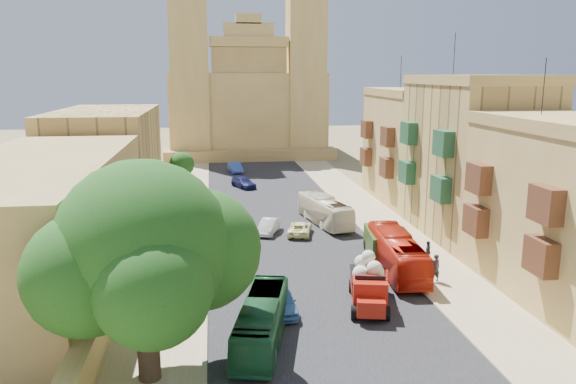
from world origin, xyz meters
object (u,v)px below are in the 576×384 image
object	(u,v)px
ficus_tree	(145,253)
olive_pickup	(381,244)
car_cream	(300,228)
bus_green_north	(262,320)
car_dkblue	(243,183)
bus_red_east	(397,253)
car_white_b	(322,204)
car_white_a	(268,226)
bus_cream_east	(324,211)
car_blue_a	(281,301)
pedestrian_a	(435,268)
pedestrian_c	(428,252)
red_truck	(369,283)
street_tree_c	(176,183)
car_blue_b	(235,168)
street_tree_a	(153,258)
church	(247,99)
street_tree_d	(182,165)
street_tree_b	(167,208)

from	to	relation	value
ficus_tree	olive_pickup	xyz separation A→B (m)	(15.91, 15.99, -5.12)
olive_pickup	car_cream	bearing A→B (deg)	129.01
bus_green_north	car_dkblue	distance (m)	41.17
bus_red_east	car_dkblue	world-z (taller)	bus_red_east
car_white_b	car_white_a	bearing A→B (deg)	62.34
bus_cream_east	car_blue_a	size ratio (longest dim) A/B	2.20
bus_red_east	pedestrian_a	world-z (taller)	bus_red_east
pedestrian_c	red_truck	bearing A→B (deg)	-21.05
ficus_tree	street_tree_c	bearing A→B (deg)	91.06
ficus_tree	bus_green_north	world-z (taller)	ficus_tree
bus_red_east	car_blue_b	distance (m)	43.93
red_truck	car_white_a	size ratio (longest dim) A/B	1.52
red_truck	car_blue_a	distance (m)	5.45
ficus_tree	street_tree_a	bearing A→B (deg)	94.23
car_blue_b	pedestrian_c	size ratio (longest dim) A/B	2.58
car_white_b	pedestrian_a	size ratio (longest dim) A/B	1.86
street_tree_a	car_white_b	xyz separation A→B (m)	(14.81, 23.23, -2.58)
car_dkblue	car_white_a	bearing A→B (deg)	-111.48
red_truck	pedestrian_a	xyz separation A→B (m)	(5.58, 3.22, -0.45)
bus_cream_east	pedestrian_c	bearing A→B (deg)	103.64
bus_green_north	church	bearing A→B (deg)	99.70
ficus_tree	bus_cream_east	distance (m)	29.54
bus_green_north	car_cream	bearing A→B (deg)	88.26
red_truck	street_tree_a	bearing A→B (deg)	174.71
street_tree_c	car_blue_b	size ratio (longest dim) A/B	1.06
car_cream	car_blue_b	distance (m)	32.88
bus_red_east	car_white_b	xyz separation A→B (m)	(-1.69, 18.88, -0.76)
car_dkblue	pedestrian_c	world-z (taller)	pedestrian_c
church	car_blue_a	world-z (taller)	church
car_dkblue	street_tree_d	bearing A→B (deg)	156.53
street_tree_a	street_tree_d	world-z (taller)	street_tree_a
street_tree_c	bus_cream_east	bearing A→B (deg)	-23.59
ficus_tree	street_tree_c	distance (m)	32.14
red_truck	bus_cream_east	bearing A→B (deg)	86.59
bus_cream_east	pedestrian_a	size ratio (longest dim) A/B	4.68
red_truck	olive_pickup	size ratio (longest dim) A/B	1.16
street_tree_a	bus_red_east	size ratio (longest dim) A/B	0.48
car_blue_a	car_blue_b	xyz separation A→B (m)	(-0.52, 48.70, 0.01)
church	street_tree_c	bearing A→B (deg)	-103.21
red_truck	bus_red_east	bearing A→B (deg)	56.74
bus_green_north	pedestrian_c	size ratio (longest dim) A/B	5.09
bus_green_north	bus_red_east	bearing A→B (deg)	54.74
olive_pickup	bus_green_north	xyz separation A→B (m)	(-10.50, -13.05, 0.23)
church	pedestrian_c	bearing A→B (deg)	-81.14
street_tree_b	street_tree_d	world-z (taller)	street_tree_b
bus_green_north	car_cream	xyz separation A→B (m)	(5.14, 19.67, -0.63)
red_truck	car_white_a	xyz separation A→B (m)	(-4.42, 16.54, -0.79)
ficus_tree	car_blue_b	xyz separation A→B (m)	(6.35, 55.23, -5.37)
street_tree_b	car_blue_b	distance (m)	36.01
street_tree_a	street_tree_d	xyz separation A→B (m)	(0.00, 36.00, -0.11)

